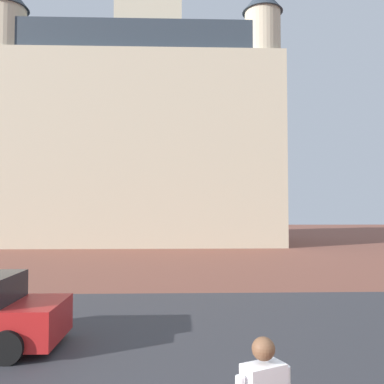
{
  "coord_description": "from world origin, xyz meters",
  "views": [
    {
      "loc": [
        -0.31,
        -2.54,
        2.93
      ],
      "look_at": [
        0.14,
        11.52,
        3.52
      ],
      "focal_mm": 37.26,
      "sensor_mm": 36.0,
      "label": 1
    }
  ],
  "objects": [
    {
      "name": "landmark_building",
      "position": [
        -3.55,
        32.68,
        10.31
      ],
      "size": [
        23.16,
        12.48,
        36.38
      ],
      "color": "beige",
      "rests_on": "ground_plane"
    },
    {
      "name": "street_asphalt_strip",
      "position": [
        0.0,
        7.68,
        0.0
      ],
      "size": [
        120.0,
        7.43,
        0.0
      ],
      "primitive_type": "cube",
      "color": "#38383D",
      "rests_on": "ground_plane"
    },
    {
      "name": "ground_plane",
      "position": [
        0.0,
        10.0,
        0.0
      ],
      "size": [
        120.0,
        120.0,
        0.0
      ],
      "primitive_type": "plane",
      "color": "brown"
    }
  ]
}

